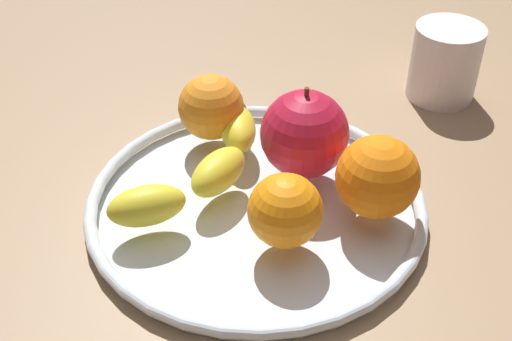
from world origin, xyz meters
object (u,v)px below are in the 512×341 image
object	(u,v)px
orange_center	(378,177)
apple	(304,134)
ambient_mug	(445,62)
orange_front_left	(285,210)
fruit_bowl	(256,203)
orange_back_left	(211,107)
banana	(204,164)

from	to	relation	value
orange_center	apple	bearing A→B (deg)	67.37
orange_center	ambient_mug	size ratio (longest dim) A/B	0.65
apple	ambient_mug	size ratio (longest dim) A/B	0.80
apple	orange_center	bearing A→B (deg)	-112.63
orange_front_left	ambient_mug	world-z (taller)	ambient_mug
fruit_bowl	orange_back_left	size ratio (longest dim) A/B	4.72
orange_back_left	orange_front_left	xyz separation A→B (cm)	(-11.99, -12.09, -0.16)
fruit_bowl	orange_center	distance (cm)	11.70
apple	orange_center	distance (cm)	8.40
apple	orange_center	xyz separation A→B (cm)	(-3.23, -7.74, -0.48)
orange_back_left	orange_center	bearing A→B (deg)	-106.66
apple	orange_back_left	xyz separation A→B (cm)	(2.27, 10.61, -0.85)
orange_front_left	ambient_mug	bearing A→B (deg)	-15.10
orange_front_left	fruit_bowl	bearing A→B (deg)	44.38
fruit_bowl	orange_center	bearing A→B (deg)	-78.60
banana	orange_front_left	size ratio (longest dim) A/B	3.39
ambient_mug	banana	bearing A→B (deg)	145.61
fruit_bowl	orange_front_left	size ratio (longest dim) A/B	4.96
banana	orange_back_left	bearing A→B (deg)	30.62
orange_back_left	ambient_mug	xyz separation A→B (cm)	(19.53, -20.60, -0.78)
fruit_bowl	apple	xyz separation A→B (cm)	(5.35, -2.80, 5.08)
banana	ambient_mug	bearing A→B (deg)	-22.51
orange_center	banana	bearing A→B (deg)	95.63
apple	ambient_mug	bearing A→B (deg)	-24.61
apple	ambient_mug	distance (cm)	24.03
fruit_bowl	banana	bearing A→B (deg)	84.16
fruit_bowl	orange_center	size ratio (longest dim) A/B	4.26
apple	orange_front_left	distance (cm)	9.89
apple	orange_back_left	world-z (taller)	apple
orange_back_left	ambient_mug	world-z (taller)	ambient_mug
orange_center	orange_front_left	distance (cm)	9.04
orange_center	orange_back_left	xyz separation A→B (cm)	(5.49, 18.35, -0.37)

